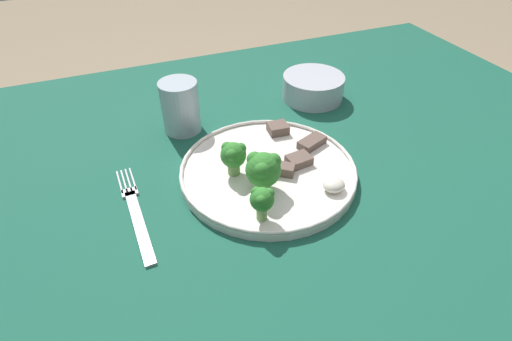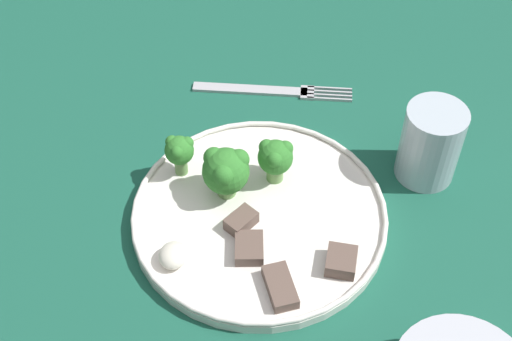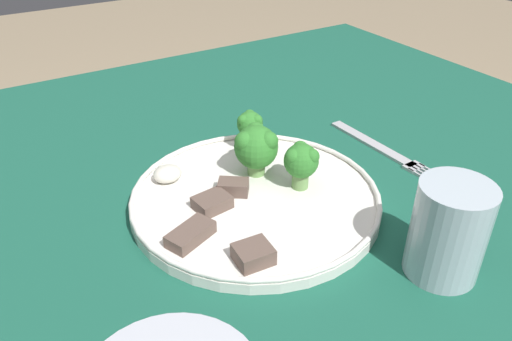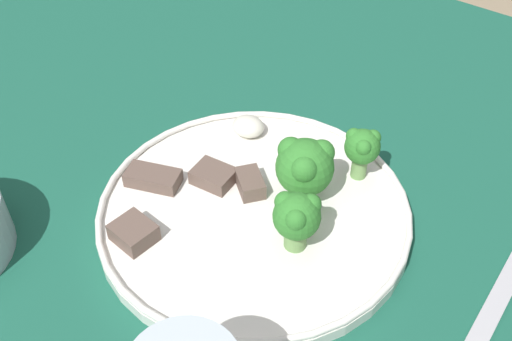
{
  "view_description": "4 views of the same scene",
  "coord_description": "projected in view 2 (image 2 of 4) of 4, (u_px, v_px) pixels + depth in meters",
  "views": [
    {
      "loc": [
        -0.25,
        -0.43,
        1.11
      ],
      "look_at": [
        -0.08,
        -0.01,
        0.73
      ],
      "focal_mm": 28.0,
      "sensor_mm": 36.0,
      "label": 1
    },
    {
      "loc": [
        0.42,
        0.06,
        1.32
      ],
      "look_at": [
        -0.07,
        0.0,
        0.76
      ],
      "focal_mm": 50.0,
      "sensor_mm": 36.0,
      "label": 2
    },
    {
      "loc": [
        0.19,
        0.4,
        1.03
      ],
      "look_at": [
        -0.06,
        -0.01,
        0.73
      ],
      "focal_mm": 35.0,
      "sensor_mm": 36.0,
      "label": 3
    },
    {
      "loc": [
        -0.28,
        0.3,
        1.1
      ],
      "look_at": [
        -0.04,
        -0.01,
        0.74
      ],
      "focal_mm": 42.0,
      "sensor_mm": 36.0,
      "label": 4
    }
  ],
  "objects": [
    {
      "name": "table",
      "position": [
        245.0,
        302.0,
        0.81
      ],
      "size": [
        1.24,
        1.0,
        0.7
      ],
      "color": "#195642",
      "rests_on": "ground_plane"
    },
    {
      "name": "meat_slice_rear_slice",
      "position": [
        280.0,
        287.0,
        0.7
      ],
      "size": [
        0.06,
        0.04,
        0.01
      ],
      "color": "brown",
      "rests_on": "dinner_plate"
    },
    {
      "name": "drinking_glass",
      "position": [
        430.0,
        147.0,
        0.8
      ],
      "size": [
        0.07,
        0.07,
        0.09
      ],
      "color": "#B2C1CC",
      "rests_on": "table"
    },
    {
      "name": "broccoli_floret_back_left",
      "position": [
        275.0,
        158.0,
        0.78
      ],
      "size": [
        0.04,
        0.04,
        0.05
      ],
      "color": "#709E56",
      "rests_on": "dinner_plate"
    },
    {
      "name": "fork",
      "position": [
        271.0,
        91.0,
        0.92
      ],
      "size": [
        0.03,
        0.21,
        0.0
      ],
      "color": "#B2B2B7",
      "rests_on": "table"
    },
    {
      "name": "broccoli_floret_center_left",
      "position": [
        179.0,
        151.0,
        0.79
      ],
      "size": [
        0.03,
        0.03,
        0.05
      ],
      "color": "#709E56",
      "rests_on": "dinner_plate"
    },
    {
      "name": "dinner_plate",
      "position": [
        259.0,
        215.0,
        0.77
      ],
      "size": [
        0.28,
        0.28,
        0.02
      ],
      "color": "white",
      "rests_on": "table"
    },
    {
      "name": "sauce_dollop",
      "position": [
        173.0,
        255.0,
        0.72
      ],
      "size": [
        0.03,
        0.03,
        0.02
      ],
      "color": "silver",
      "rests_on": "dinner_plate"
    },
    {
      "name": "broccoli_floret_near_rim_left",
      "position": [
        226.0,
        170.0,
        0.76
      ],
      "size": [
        0.05,
        0.05,
        0.06
      ],
      "color": "#709E56",
      "rests_on": "dinner_plate"
    },
    {
      "name": "meat_slice_edge_slice",
      "position": [
        241.0,
        221.0,
        0.75
      ],
      "size": [
        0.04,
        0.04,
        0.02
      ],
      "color": "brown",
      "rests_on": "dinner_plate"
    },
    {
      "name": "meat_slice_middle_slice",
      "position": [
        341.0,
        261.0,
        0.72
      ],
      "size": [
        0.04,
        0.03,
        0.02
      ],
      "color": "brown",
      "rests_on": "dinner_plate"
    },
    {
      "name": "meat_slice_front_slice",
      "position": [
        249.0,
        251.0,
        0.73
      ],
      "size": [
        0.04,
        0.03,
        0.01
      ],
      "color": "brown",
      "rests_on": "dinner_plate"
    }
  ]
}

